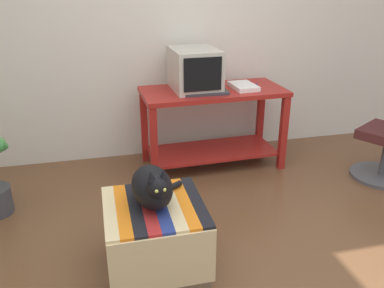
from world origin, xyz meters
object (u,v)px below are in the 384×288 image
(book, at_px, (243,86))
(desk, at_px, (213,115))
(tv_monitor, at_px, (195,70))
(ottoman_with_blanket, at_px, (155,237))
(cat, at_px, (153,187))
(keyboard, at_px, (205,93))

(book, bearing_deg, desk, 169.43)
(tv_monitor, xyz_separation_m, book, (0.43, -0.08, -0.15))
(tv_monitor, bearing_deg, ottoman_with_blanket, -114.68)
(book, height_order, cat, book)
(book, relative_size, ottoman_with_blanket, 0.51)
(ottoman_with_blanket, bearing_deg, cat, 152.69)
(tv_monitor, height_order, ottoman_with_blanket, tv_monitor)
(ottoman_with_blanket, bearing_deg, keyboard, 62.42)
(book, relative_size, cat, 0.77)
(keyboard, xyz_separation_m, book, (0.38, 0.10, 0.01))
(ottoman_with_blanket, bearing_deg, desk, 60.91)
(ottoman_with_blanket, height_order, cat, cat)
(desk, xyz_separation_m, keyboard, (-0.12, -0.13, 0.25))
(book, height_order, ottoman_with_blanket, book)
(tv_monitor, bearing_deg, cat, -114.81)
(desk, xyz_separation_m, tv_monitor, (-0.16, 0.05, 0.41))
(book, distance_m, ottoman_with_blanket, 1.73)
(keyboard, bearing_deg, cat, -114.90)
(desk, relative_size, book, 4.28)
(desk, xyz_separation_m, book, (0.27, -0.04, 0.26))
(keyboard, distance_m, cat, 1.36)
(keyboard, xyz_separation_m, cat, (-0.63, -1.20, -0.18))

